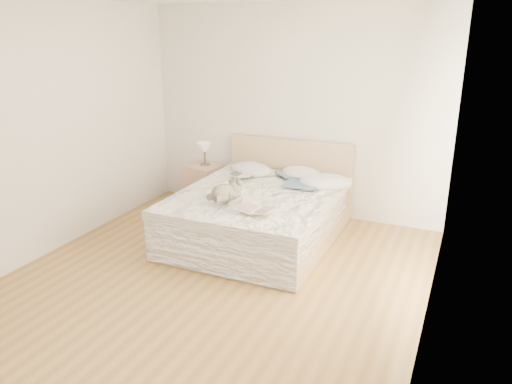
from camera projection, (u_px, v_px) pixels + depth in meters
floor at (212, 282)px, 4.96m from camera, size 4.00×4.50×0.00m
wall_back at (293, 112)px, 6.48m from camera, size 4.00×0.02×2.70m
wall_left at (43, 131)px, 5.30m from camera, size 0.02×4.50×2.70m
wall_right at (441, 175)px, 3.76m from camera, size 0.02×4.50×2.70m
window at (444, 153)px, 3.99m from camera, size 0.02×1.30×1.10m
bed at (260, 214)px, 5.89m from camera, size 1.72×2.14×1.00m
nightstand at (204, 184)px, 7.06m from camera, size 0.53×0.49×0.56m
table_lamp at (205, 149)px, 6.92m from camera, size 0.25×0.25×0.32m
pillow_left at (251, 169)px, 6.48m from camera, size 0.69×0.58×0.18m
pillow_middle at (301, 173)px, 6.31m from camera, size 0.64×0.53×0.16m
pillow_right at (325, 182)px, 5.96m from camera, size 0.73×0.61×0.19m
blouse at (304, 181)px, 6.02m from camera, size 0.65×0.69×0.02m
photo_book at (242, 176)px, 6.25m from camera, size 0.29×0.20×0.02m
childrens_book at (257, 210)px, 5.09m from camera, size 0.41×0.30×0.02m
teddy_bear at (223, 198)px, 5.37m from camera, size 0.35×0.43×0.20m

